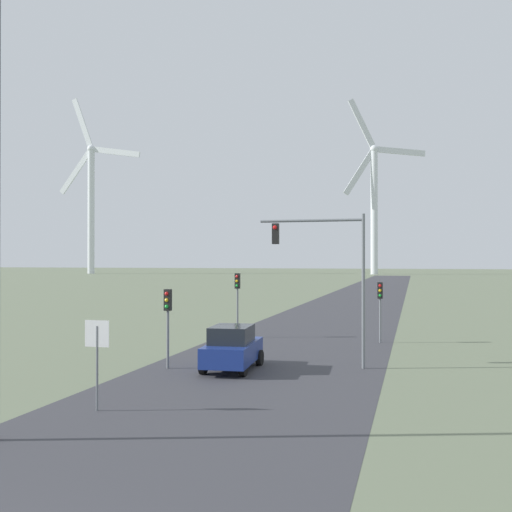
% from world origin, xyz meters
% --- Properties ---
extents(road_surface, '(10.00, 240.00, 0.01)m').
position_xyz_m(road_surface, '(0.00, 48.00, 0.00)').
color(road_surface, '#38383D').
rests_on(road_surface, ground).
extents(stop_sign_near, '(0.81, 0.07, 2.73)m').
position_xyz_m(stop_sign_near, '(-3.12, 10.05, 1.91)').
color(stop_sign_near, slate).
rests_on(stop_sign_near, ground).
extents(traffic_light_post_near_left, '(0.28, 0.34, 3.32)m').
position_xyz_m(traffic_light_post_near_left, '(-3.86, 17.10, 2.44)').
color(traffic_light_post_near_left, slate).
rests_on(traffic_light_post_near_left, ground).
extents(traffic_light_post_near_right, '(0.28, 0.34, 3.32)m').
position_xyz_m(traffic_light_post_near_right, '(4.30, 27.27, 2.44)').
color(traffic_light_post_near_right, slate).
rests_on(traffic_light_post_near_right, ground).
extents(traffic_light_post_mid_left, '(0.28, 0.34, 3.76)m').
position_xyz_m(traffic_light_post_mid_left, '(-3.88, 27.34, 2.76)').
color(traffic_light_post_mid_left, slate).
rests_on(traffic_light_post_mid_left, ground).
extents(traffic_light_mast_overhead, '(4.51, 0.35, 6.49)m').
position_xyz_m(traffic_light_mast_overhead, '(2.57, 19.20, 4.59)').
color(traffic_light_mast_overhead, slate).
rests_on(traffic_light_mast_overhead, ground).
extents(car_approaching, '(2.08, 4.21, 1.83)m').
position_xyz_m(car_approaching, '(-1.16, 17.51, 0.91)').
color(car_approaching, navy).
rests_on(car_approaching, ground).
extents(wind_turbine_far_left, '(29.96, 2.60, 57.99)m').
position_xyz_m(wind_turbine_far_left, '(-96.37, 169.07, 25.45)').
color(wind_turbine_far_left, silver).
rests_on(wind_turbine_far_left, ground).
extents(wind_turbine_left, '(24.65, 11.44, 54.36)m').
position_xyz_m(wind_turbine_left, '(-6.06, 182.62, 24.25)').
color(wind_turbine_left, silver).
rests_on(wind_turbine_left, ground).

